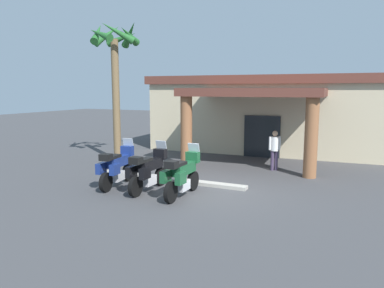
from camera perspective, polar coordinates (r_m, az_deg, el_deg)
ground_plane at (r=12.40m, az=2.98°, el=-7.31°), size 80.00×80.00×0.00m
motel_building at (r=21.09m, az=12.42°, el=4.86°), size 13.45×10.28×4.11m
motorcycle_blue at (r=13.02m, az=-11.69°, el=-3.54°), size 0.77×2.21×1.61m
motorcycle_black at (r=12.26m, az=-6.88°, el=-4.17°), size 0.71×2.21×1.61m
motorcycle_green at (r=11.56m, az=-1.56°, el=-4.90°), size 0.71×2.21×1.61m
pedestrian at (r=15.65m, az=12.82°, el=-0.55°), size 0.43×0.37×1.68m
palm_tree_roadside at (r=17.53m, az=-11.94°, el=13.18°), size 2.36×2.36×6.52m
curb_strip at (r=13.67m, az=-3.50°, el=-5.55°), size 5.93×0.36×0.12m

